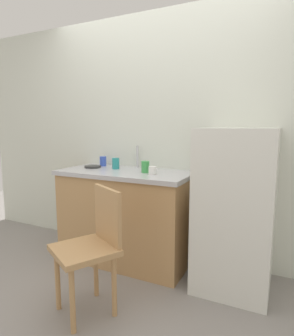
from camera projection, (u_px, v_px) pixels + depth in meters
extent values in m
plane|color=gray|center=(111.00, 299.00, 2.21)|extent=(8.00, 8.00, 0.00)
cube|color=silver|center=(162.00, 137.00, 2.92)|extent=(4.80, 0.10, 2.43)
cube|color=tan|center=(126.00, 218.00, 2.83)|extent=(1.24, 0.60, 0.86)
cube|color=#B7B7BC|center=(126.00, 173.00, 2.76)|extent=(1.28, 0.64, 0.04)
cylinder|color=#B7B7BC|center=(137.00, 157.00, 2.97)|extent=(0.02, 0.02, 0.22)
cube|color=silver|center=(235.00, 209.00, 2.33)|extent=(0.58, 0.63, 1.31)
cylinder|color=tan|center=(58.00, 280.00, 2.07)|extent=(0.04, 0.04, 0.45)
cylinder|color=tan|center=(72.00, 301.00, 1.82)|extent=(0.04, 0.04, 0.45)
cylinder|color=tan|center=(96.00, 268.00, 2.24)|extent=(0.04, 0.04, 0.45)
cylinder|color=tan|center=(114.00, 286.00, 1.99)|extent=(0.04, 0.04, 0.45)
cube|color=tan|center=(84.00, 250.00, 1.99)|extent=(0.55, 0.55, 0.04)
cube|color=tan|center=(108.00, 215.00, 2.07)|extent=(0.33, 0.20, 0.40)
cylinder|color=#2D2D2D|center=(93.00, 167.00, 2.96)|extent=(0.17, 0.17, 0.02)
cylinder|color=blue|center=(103.00, 161.00, 3.08)|extent=(0.07, 0.07, 0.10)
cylinder|color=teal|center=(116.00, 163.00, 2.87)|extent=(0.07, 0.07, 0.11)
cylinder|color=green|center=(145.00, 167.00, 2.64)|extent=(0.07, 0.07, 0.11)
cylinder|color=white|center=(152.00, 170.00, 2.54)|extent=(0.07, 0.07, 0.07)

